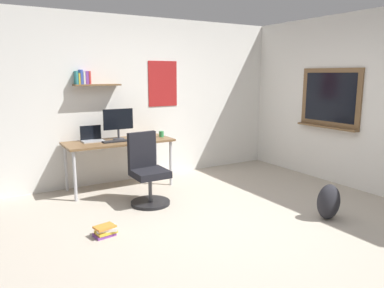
% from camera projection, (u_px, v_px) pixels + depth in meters
% --- Properties ---
extents(ground_plane, '(5.20, 5.20, 0.00)m').
position_uv_depth(ground_plane, '(235.00, 225.00, 4.22)').
color(ground_plane, '#ADA393').
rests_on(ground_plane, ground).
extents(wall_back, '(5.00, 0.30, 2.60)m').
position_uv_depth(wall_back, '(145.00, 99.00, 6.04)').
color(wall_back, silver).
rests_on(wall_back, ground).
extents(wall_right, '(0.22, 5.00, 2.60)m').
position_uv_depth(wall_right, '(373.00, 103.00, 5.23)').
color(wall_right, silver).
rests_on(wall_right, ground).
extents(desk, '(1.58, 0.65, 0.73)m').
position_uv_depth(desk, '(119.00, 145.00, 5.50)').
color(desk, brown).
rests_on(desk, ground).
extents(office_chair, '(0.52, 0.52, 0.95)m').
position_uv_depth(office_chair, '(148.00, 174.00, 4.88)').
color(office_chair, black).
rests_on(office_chair, ground).
extents(laptop, '(0.31, 0.21, 0.23)m').
position_uv_depth(laptop, '(92.00, 138.00, 5.43)').
color(laptop, '#ADAFB5').
rests_on(laptop, desk).
extents(monitor_primary, '(0.46, 0.17, 0.46)m').
position_uv_depth(monitor_primary, '(118.00, 122.00, 5.55)').
color(monitor_primary, '#38383D').
rests_on(monitor_primary, desk).
extents(keyboard, '(0.37, 0.13, 0.02)m').
position_uv_depth(keyboard, '(116.00, 141.00, 5.38)').
color(keyboard, black).
rests_on(keyboard, desk).
extents(computer_mouse, '(0.10, 0.06, 0.03)m').
position_uv_depth(computer_mouse, '(133.00, 139.00, 5.52)').
color(computer_mouse, '#262628').
rests_on(computer_mouse, desk).
extents(coffee_mug, '(0.08, 0.08, 0.09)m').
position_uv_depth(coffee_mug, '(161.00, 134.00, 5.80)').
color(coffee_mug, '#338C4C').
rests_on(coffee_mug, desk).
extents(backpack, '(0.32, 0.22, 0.43)m').
position_uv_depth(backpack, '(329.00, 202.00, 4.37)').
color(backpack, '#232328').
rests_on(backpack, ground).
extents(book_stack_on_floor, '(0.26, 0.20, 0.12)m').
position_uv_depth(book_stack_on_floor, '(105.00, 231.00, 3.94)').
color(book_stack_on_floor, '#7A3D99').
rests_on(book_stack_on_floor, ground).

